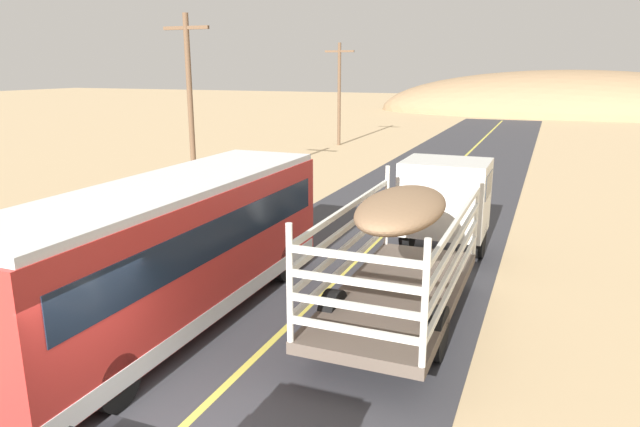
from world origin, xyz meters
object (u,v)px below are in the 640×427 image
object	(u,v)px
livestock_truck	(430,214)
power_pole_mid	(190,101)
bus	(173,249)
power_pole_far	(339,91)

from	to	relation	value
livestock_truck	power_pole_mid	world-z (taller)	power_pole_mid
bus	power_pole_mid	world-z (taller)	power_pole_mid
power_pole_far	livestock_truck	bearing A→B (deg)	-64.70
power_pole_mid	power_pole_far	size ratio (longest dim) A/B	1.07
bus	power_pole_far	size ratio (longest dim) A/B	1.37
power_pole_mid	bus	bearing A→B (deg)	-57.67
power_pole_mid	power_pole_far	world-z (taller)	power_pole_mid
livestock_truck	power_pole_far	xyz separation A→B (m)	(-11.79, 24.94, 2.15)
livestock_truck	bus	bearing A→B (deg)	-133.12
livestock_truck	power_pole_far	bearing A→B (deg)	115.30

